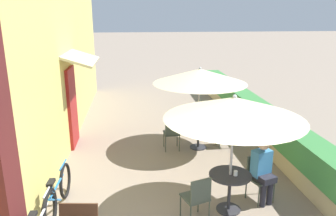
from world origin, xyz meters
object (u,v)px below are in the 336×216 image
patio_umbrella_near (234,108)px  coffee_cup_mid (197,121)px  patio_table_near (230,185)px  patio_umbrella_mid (200,76)px  cafe_chair_mid_right (172,132)px  cafe_chair_near_right (197,196)px  patio_table_mid (198,130)px  cafe_chair_mid_left (224,127)px  seated_patron_near_left (263,169)px  coffee_cup_near (236,173)px  cafe_chair_near_left (258,174)px  bicycle_second (58,194)px

patio_umbrella_near → coffee_cup_mid: bearing=90.8°
patio_table_near → patio_umbrella_mid: bearing=89.6°
patio_umbrella_mid → cafe_chair_mid_right: 1.59m
cafe_chair_near_right → patio_table_mid: 3.27m
cafe_chair_mid_left → coffee_cup_mid: cafe_chair_mid_left is taller
seated_patron_near_left → cafe_chair_mid_right: 2.94m
patio_table_near → cafe_chair_mid_left: (0.73, 2.99, 0.01)m
coffee_cup_near → cafe_chair_mid_right: 2.96m
patio_umbrella_mid → cafe_chair_near_left: bearing=-76.3°
patio_table_mid → bicycle_second: bearing=-139.5°
patio_umbrella_near → cafe_chair_near_left: 1.59m
cafe_chair_near_right → cafe_chair_mid_right: size_ratio=1.00×
bicycle_second → cafe_chair_near_right: bearing=-10.3°
patio_table_near → patio_umbrella_mid: patio_umbrella_mid is taller
coffee_cup_near → coffee_cup_mid: same height
cafe_chair_near_right → patio_table_mid: cafe_chair_near_right is taller
cafe_chair_mid_right → patio_table_near: bearing=-77.9°
patio_table_near → coffee_cup_near: size_ratio=8.34×
coffee_cup_near → cafe_chair_mid_left: size_ratio=0.10×
seated_patron_near_left → patio_umbrella_near: bearing=-2.8°
cafe_chair_mid_left → bicycle_second: bearing=33.9°
cafe_chair_near_right → bicycle_second: 2.48m
patio_umbrella_near → seated_patron_near_left: bearing=16.7°
patio_table_near → coffee_cup_mid: size_ratio=8.34×
patio_table_near → cafe_chair_mid_right: bearing=104.0°
cafe_chair_near_left → seated_patron_near_left: seated_patron_near_left is taller
cafe_chair_near_right → seated_patron_near_left: bearing=1.6°
cafe_chair_near_right → cafe_chair_mid_left: (1.38, 3.30, 0.00)m
seated_patron_near_left → patio_umbrella_mid: bearing=-95.6°
cafe_chair_near_left → cafe_chair_mid_left: (0.08, 2.68, 0.00)m
patio_table_near → cafe_chair_near_left: bearing=25.6°
cafe_chair_mid_left → bicycle_second: (-3.78, -2.72, -0.16)m
cafe_chair_near_left → cafe_chair_near_right: 1.44m
cafe_chair_near_left → coffee_cup_near: (-0.57, -0.37, 0.24)m
coffee_cup_near → coffee_cup_mid: bearing=92.3°
cafe_chair_near_left → cafe_chair_near_right: (-1.30, -0.62, 0.00)m
patio_table_near → coffee_cup_near: (0.08, -0.05, 0.25)m
patio_table_mid → patio_umbrella_near: bearing=-90.4°
patio_table_near → patio_table_mid: bearing=89.6°
cafe_chair_near_right → cafe_chair_mid_right: same height
cafe_chair_near_left → coffee_cup_near: bearing=13.1°
cafe_chair_near_left → patio_table_mid: cafe_chair_near_left is taller
seated_patron_near_left → coffee_cup_mid: bearing=-94.3°
seated_patron_near_left → cafe_chair_mid_left: bearing=-110.5°
patio_umbrella_mid → bicycle_second: (-3.07, -2.62, -1.58)m
coffee_cup_near → seated_patron_near_left: bearing=23.1°
cafe_chair_mid_right → bicycle_second: size_ratio=0.50×
patio_table_near → patio_umbrella_mid: 3.22m
seated_patron_near_left → coffee_cup_mid: size_ratio=13.89×
patio_umbrella_mid → coffee_cup_mid: (-0.06, -0.02, -1.18)m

